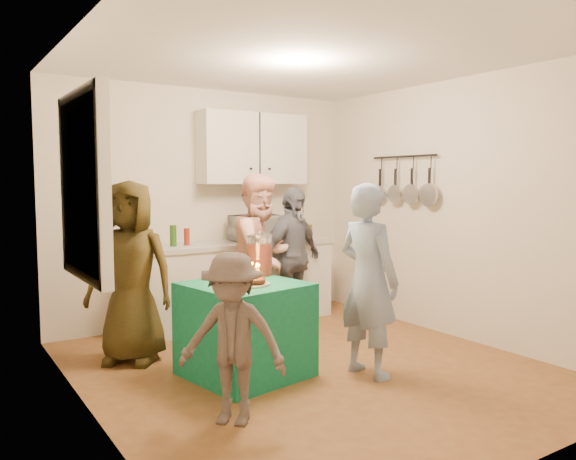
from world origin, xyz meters
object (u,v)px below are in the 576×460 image
party_table (245,329)px  punch_jar (260,256)px  woman_back_left (130,272)px  woman_back_center (262,257)px  child_near_left (232,339)px  counter (237,284)px  woman_back_right (292,257)px  microwave (255,228)px  man_birthday (368,280)px

party_table → punch_jar: bearing=42.2°
woman_back_left → punch_jar: bearing=8.3°
woman_back_center → child_near_left: bearing=-148.5°
counter → party_table: bearing=-115.8°
punch_jar → woman_back_right: bearing=42.7°
punch_jar → party_table: bearing=-137.8°
microwave → punch_jar: microwave is taller
man_birthday → woman_back_right: size_ratio=1.03×
punch_jar → man_birthday: 0.99m
child_near_left → punch_jar: bearing=99.3°
party_table → woman_back_left: 1.16m
punch_jar → woman_back_left: 1.13m
party_table → punch_jar: size_ratio=2.50×
microwave → punch_jar: bearing=-121.4°
man_birthday → woman_back_center: woman_back_center is taller
microwave → punch_jar: (-0.69, -1.29, -0.12)m
punch_jar → woman_back_center: woman_back_center is taller
woman_back_right → child_near_left: 2.50m
party_table → woman_back_center: bearing=52.5°
microwave → man_birthday: size_ratio=0.33×
counter → man_birthday: (0.09, -2.10, 0.35)m
microwave → child_near_left: 2.80m
woman_back_right → child_near_left: woman_back_right is taller
punch_jar → man_birthday: man_birthday is taller
counter → woman_back_left: (-1.42, -0.71, 0.36)m
child_near_left → microwave: bearing=104.5°
microwave → woman_back_right: woman_back_right is taller
woman_back_right → counter: bearing=114.5°
microwave → woman_back_center: 0.78m
microwave → counter: bearing=176.9°
party_table → woman_back_left: size_ratio=0.54×
microwave → child_near_left: (-1.49, -2.31, -0.49)m
woman_back_left → man_birthday: bearing=-3.1°
woman_back_center → child_near_left: size_ratio=1.47×
microwave → man_birthday: bearing=-97.1°
counter → party_table: 1.73m
woman_back_right → woman_back_left: bearing=169.7°
woman_back_left → woman_back_center: bearing=40.8°
man_birthday → counter: bearing=-5.9°
woman_back_center → woman_back_right: bearing=-0.7°
man_birthday → woman_back_left: size_ratio=0.99×
microwave → woman_back_center: (-0.31, -0.68, -0.23)m
party_table → child_near_left: bearing=-123.8°
punch_jar → woman_back_left: woman_back_left is taller
woman_back_left → woman_back_right: bearing=46.7°
man_birthday → child_near_left: (-1.35, -0.22, -0.22)m
woman_back_left → woman_back_right: 1.86m
man_birthday → woman_back_center: bearing=-1.7°
counter → woman_back_right: bearing=-48.1°
counter → microwave: microwave is taller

